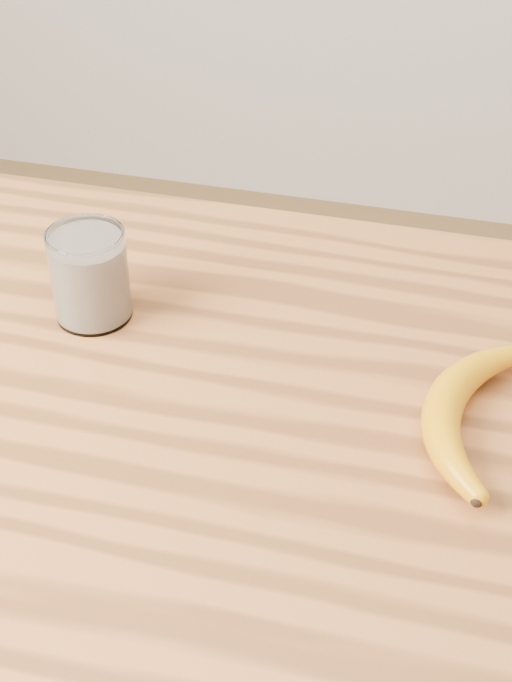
# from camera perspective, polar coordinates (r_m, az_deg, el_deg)

# --- Properties ---
(table) EXTENTS (1.20, 0.80, 0.90)m
(table) POSITION_cam_1_polar(r_m,az_deg,el_deg) (1.03, 3.49, -10.45)
(table) COLOR #AD652F
(table) RESTS_ON ground
(smoothie_glass) EXTENTS (0.09, 0.09, 0.11)m
(smoothie_glass) POSITION_cam_1_polar(r_m,az_deg,el_deg) (1.07, -9.95, 3.85)
(smoothie_glass) COLOR white
(smoothie_glass) RESTS_ON table
(banana) EXTENTS (0.16, 0.34, 0.04)m
(banana) POSITION_cam_1_polar(r_m,az_deg,el_deg) (0.95, 11.17, -3.74)
(banana) COLOR orange
(banana) RESTS_ON table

